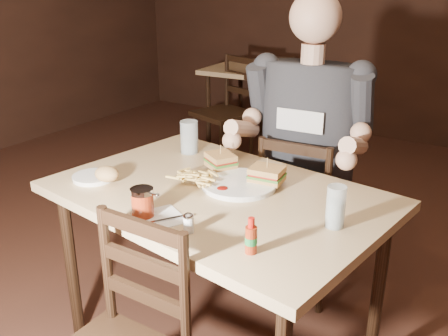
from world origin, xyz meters
The scene contains 22 objects.
room_shell centered at (0.00, 0.00, 1.40)m, with size 7.00×7.00×7.00m.
main_table centered at (0.26, -0.02, 0.69)m, with size 1.38×1.02×0.77m.
bg_table centered at (-0.99, 2.50, 0.68)m, with size 0.85×0.85×0.77m.
chair_far centered at (0.35, 0.62, 0.43)m, with size 0.40×0.44×0.86m, color black, non-canonical shape.
bg_chair_far centered at (-0.99, 3.05, 0.41)m, with size 0.38×0.42×0.82m, color black, non-canonical shape.
bg_chair_near centered at (-0.99, 1.95, 0.46)m, with size 0.42×0.47×0.92m, color black, non-canonical shape.
diner centered at (0.36, 0.57, 0.97)m, with size 0.61×0.48×1.06m, color #29292D, non-canonical shape.
dinner_plate centered at (0.31, 0.06, 0.78)m, with size 0.30×0.30×0.02m, color white.
sandwich_left centered at (0.15, 0.17, 0.84)m, with size 0.12×0.10×0.10m, color tan, non-canonical shape.
sandwich_right centered at (0.39, 0.14, 0.84)m, with size 0.13×0.11×0.11m, color tan, non-canonical shape.
fries_pile centered at (0.14, -0.01, 0.80)m, with size 0.26×0.18×0.04m, color #F3CD6D, non-canonical shape.
ketchup_dollop centered at (0.29, -0.03, 0.79)m, with size 0.04×0.04×0.01m, color maroon.
glass_left centered at (-0.10, 0.29, 0.85)m, with size 0.08×0.08×0.15m, color silver.
glass_right centered at (0.75, -0.05, 0.84)m, with size 0.06×0.06×0.15m, color silver.
hot_sauce centered at (0.60, -0.35, 0.83)m, with size 0.04×0.04×0.12m, color maroon, non-canonical shape.
salt_shaker centered at (0.36, -0.34, 0.80)m, with size 0.03×0.03×0.06m, color white, non-canonical shape.
syrup_dispenser centered at (0.16, -0.34, 0.82)m, with size 0.08×0.08×0.11m, color maroon, non-canonical shape.
napkin centered at (0.22, -0.32, 0.77)m, with size 0.16×0.15×0.00m, color white.
knife centered at (0.14, -0.35, 0.78)m, with size 0.01×0.19×0.00m, color silver.
fork centered at (0.26, -0.31, 0.78)m, with size 0.01×0.17×0.01m, color silver.
side_plate centered at (-0.24, -0.19, 0.78)m, with size 0.17×0.17×0.01m, color white.
bread_roll centered at (-0.15, -0.20, 0.81)m, with size 0.10×0.09×0.06m, color tan.
Camera 1 is at (1.24, -1.50, 1.56)m, focal length 40.00 mm.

